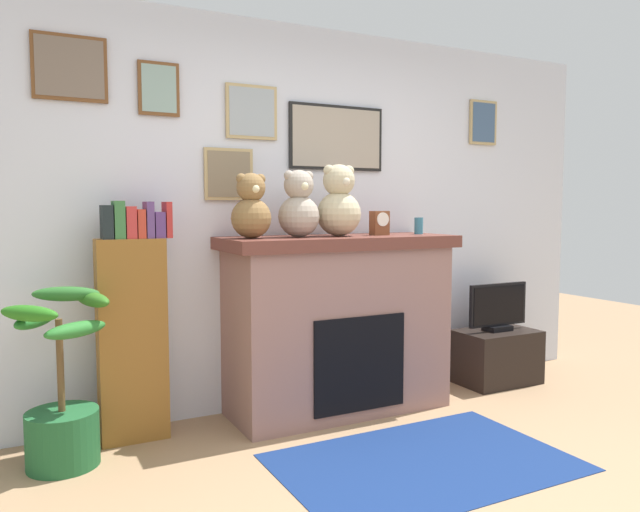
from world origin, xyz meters
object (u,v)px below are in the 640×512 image
at_px(tv_stand, 497,357).
at_px(mantel_clock, 380,223).
at_px(candle_jar, 419,226).
at_px(fireplace, 338,323).
at_px(bookshelf, 133,328).
at_px(teddy_bear_brown, 299,207).
at_px(television, 498,308).
at_px(teddy_bear_cream, 339,204).
at_px(potted_plant, 62,405).
at_px(teddy_bear_tan, 251,209).

distance_m(tv_stand, mantel_clock, 1.52).
bearing_deg(candle_jar, mantel_clock, -179.75).
xyz_separation_m(fireplace, bookshelf, (-1.32, 0.09, 0.08)).
xyz_separation_m(fireplace, mantel_clock, (0.31, -0.02, 0.67)).
bearing_deg(tv_stand, teddy_bear_brown, -179.79).
xyz_separation_m(tv_stand, mantel_clock, (-1.10, -0.01, 1.06)).
height_order(fireplace, television, fireplace).
bearing_deg(television, teddy_bear_cream, -179.81).
bearing_deg(tv_stand, television, -90.00).
bearing_deg(mantel_clock, fireplace, 176.48).
distance_m(candle_jar, teddy_bear_cream, 0.66).
bearing_deg(mantel_clock, potted_plant, -177.36).
xyz_separation_m(potted_plant, candle_jar, (2.37, 0.10, 0.91)).
xyz_separation_m(fireplace, television, (1.41, -0.01, -0.01)).
xyz_separation_m(candle_jar, teddy_bear_tan, (-1.26, -0.00, 0.12)).
bearing_deg(teddy_bear_cream, television, 0.19).
bearing_deg(teddy_bear_cream, tv_stand, 0.25).
distance_m(mantel_clock, teddy_bear_tan, 0.93).
relative_size(bookshelf, teddy_bear_cream, 2.99).
height_order(teddy_bear_brown, teddy_bear_cream, teddy_bear_cream).
bearing_deg(tv_stand, candle_jar, -179.58).
bearing_deg(fireplace, bookshelf, 176.19).
xyz_separation_m(fireplace, teddy_bear_brown, (-0.30, -0.02, 0.78)).
relative_size(tv_stand, mantel_clock, 3.76).
relative_size(television, mantel_clock, 3.33).
xyz_separation_m(tv_stand, candle_jar, (-0.77, -0.01, 1.03)).
height_order(mantel_clock, teddy_bear_brown, teddy_bear_brown).
height_order(candle_jar, mantel_clock, mantel_clock).
relative_size(candle_jar, teddy_bear_tan, 0.30).
distance_m(fireplace, tv_stand, 1.46).
xyz_separation_m(potted_plant, mantel_clock, (2.04, 0.09, 0.93)).
xyz_separation_m(television, teddy_bear_cream, (-1.41, -0.00, 0.80)).
bearing_deg(mantel_clock, candle_jar, 0.25).
bearing_deg(candle_jar, fireplace, 178.41).
xyz_separation_m(bookshelf, tv_stand, (2.73, -0.10, -0.46)).
relative_size(fireplace, candle_jar, 13.30).
bearing_deg(bookshelf, teddy_bear_tan, -8.60).
relative_size(fireplace, teddy_bear_brown, 3.68).
relative_size(potted_plant, tv_stand, 1.53).
bearing_deg(teddy_bear_cream, teddy_bear_brown, 179.99).
relative_size(mantel_clock, teddy_bear_cream, 0.35).
xyz_separation_m(candle_jar, teddy_bear_cream, (-0.65, -0.00, 0.15)).
relative_size(teddy_bear_tan, teddy_bear_cream, 0.85).
distance_m(fireplace, potted_plant, 1.75).
bearing_deg(candle_jar, teddy_bear_tan, -179.98).
xyz_separation_m(teddy_bear_tan, teddy_bear_brown, (0.32, -0.00, 0.01)).
height_order(potted_plant, teddy_bear_tan, teddy_bear_tan).
distance_m(fireplace, television, 1.41).
xyz_separation_m(candle_jar, mantel_clock, (-0.33, -0.00, 0.02)).
height_order(tv_stand, teddy_bear_cream, teddy_bear_cream).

